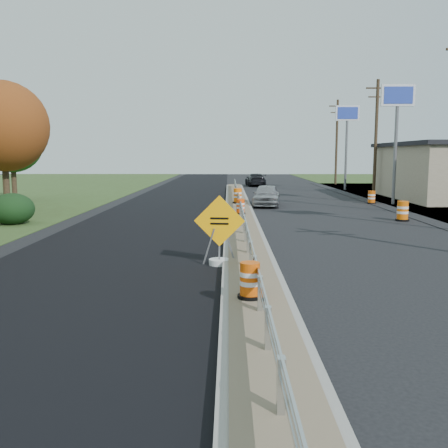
{
  "coord_description": "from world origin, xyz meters",
  "views": [
    {
      "loc": [
        -0.63,
        -17.65,
        3.31
      ],
      "look_at": [
        -0.77,
        -1.69,
        1.1
      ],
      "focal_mm": 40.0,
      "sensor_mm": 36.0,
      "label": 1
    }
  ],
  "objects_px": {
    "barrel_shoulder_near": "(403,211)",
    "car_dark_far": "(255,180)",
    "caution_sign": "(219,248)",
    "barrel_median_mid": "(240,207)",
    "barrel_shoulder_mid": "(372,198)",
    "barrel_median_near": "(250,281)",
    "barrel_median_far": "(238,196)",
    "car_silver": "(266,195)"
  },
  "relations": [
    {
      "from": "barrel_shoulder_near",
      "to": "barrel_shoulder_mid",
      "type": "relative_size",
      "value": 1.14
    },
    {
      "from": "barrel_median_mid",
      "to": "barrel_shoulder_near",
      "type": "relative_size",
      "value": 0.78
    },
    {
      "from": "barrel_median_mid",
      "to": "car_dark_far",
      "type": "distance_m",
      "value": 27.94
    },
    {
      "from": "barrel_median_mid",
      "to": "barrel_median_far",
      "type": "height_order",
      "value": "barrel_median_far"
    },
    {
      "from": "barrel_median_near",
      "to": "car_dark_far",
      "type": "height_order",
      "value": "car_dark_far"
    },
    {
      "from": "barrel_median_far",
      "to": "car_dark_far",
      "type": "distance_m",
      "value": 22.07
    },
    {
      "from": "barrel_median_near",
      "to": "car_silver",
      "type": "relative_size",
      "value": 0.19
    },
    {
      "from": "barrel_median_far",
      "to": "barrel_shoulder_near",
      "type": "bearing_deg",
      "value": -40.07
    },
    {
      "from": "barrel_median_mid",
      "to": "car_silver",
      "type": "distance_m",
      "value": 6.68
    },
    {
      "from": "barrel_median_mid",
      "to": "car_dark_far",
      "type": "height_order",
      "value": "car_dark_far"
    },
    {
      "from": "caution_sign",
      "to": "barrel_median_near",
      "type": "relative_size",
      "value": 2.69
    },
    {
      "from": "barrel_median_near",
      "to": "barrel_median_far",
      "type": "relative_size",
      "value": 0.82
    },
    {
      "from": "barrel_median_far",
      "to": "car_silver",
      "type": "xyz_separation_m",
      "value": [
        1.89,
        0.51,
        0.02
      ]
    },
    {
      "from": "barrel_median_mid",
      "to": "car_silver",
      "type": "xyz_separation_m",
      "value": [
        1.86,
        6.42,
        0.1
      ]
    },
    {
      "from": "barrel_shoulder_near",
      "to": "car_silver",
      "type": "height_order",
      "value": "car_silver"
    },
    {
      "from": "barrel_median_near",
      "to": "barrel_median_far",
      "type": "xyz_separation_m",
      "value": [
        0.14,
        21.52,
        0.08
      ]
    },
    {
      "from": "caution_sign",
      "to": "barrel_shoulder_mid",
      "type": "relative_size",
      "value": 2.4
    },
    {
      "from": "barrel_shoulder_near",
      "to": "car_dark_far",
      "type": "relative_size",
      "value": 0.22
    },
    {
      "from": "car_silver",
      "to": "car_dark_far",
      "type": "relative_size",
      "value": 0.9
    },
    {
      "from": "barrel_shoulder_mid",
      "to": "car_dark_far",
      "type": "xyz_separation_m",
      "value": [
        -6.9,
        19.8,
        0.25
      ]
    },
    {
      "from": "barrel_shoulder_near",
      "to": "barrel_shoulder_mid",
      "type": "distance_m",
      "value": 9.11
    },
    {
      "from": "barrel_shoulder_mid",
      "to": "barrel_median_near",
      "type": "bearing_deg",
      "value": -111.6
    },
    {
      "from": "caution_sign",
      "to": "barrel_median_mid",
      "type": "relative_size",
      "value": 2.7
    },
    {
      "from": "barrel_shoulder_near",
      "to": "car_silver",
      "type": "xyz_separation_m",
      "value": [
        -6.33,
        7.42,
        0.23
      ]
    },
    {
      "from": "caution_sign",
      "to": "barrel_shoulder_mid",
      "type": "bearing_deg",
      "value": 67.17
    },
    {
      "from": "barrel_median_mid",
      "to": "barrel_median_far",
      "type": "relative_size",
      "value": 0.82
    },
    {
      "from": "car_silver",
      "to": "barrel_median_far",
      "type": "bearing_deg",
      "value": -158.1
    },
    {
      "from": "barrel_median_near",
      "to": "barrel_shoulder_mid",
      "type": "bearing_deg",
      "value": 68.4
    },
    {
      "from": "car_dark_far",
      "to": "barrel_median_mid",
      "type": "bearing_deg",
      "value": 81.29
    },
    {
      "from": "barrel_median_mid",
      "to": "barrel_median_near",
      "type": "bearing_deg",
      "value": -90.63
    },
    {
      "from": "barrel_shoulder_near",
      "to": "car_silver",
      "type": "distance_m",
      "value": 9.76
    },
    {
      "from": "barrel_median_near",
      "to": "barrel_median_mid",
      "type": "xyz_separation_m",
      "value": [
        0.17,
        15.61,
        -0.0
      ]
    },
    {
      "from": "caution_sign",
      "to": "barrel_shoulder_mid",
      "type": "distance_m",
      "value": 21.85
    },
    {
      "from": "barrel_median_mid",
      "to": "barrel_shoulder_mid",
      "type": "xyz_separation_m",
      "value": [
        9.19,
        8.05,
        -0.18
      ]
    },
    {
      "from": "car_dark_far",
      "to": "car_silver",
      "type": "bearing_deg",
      "value": 84.83
    },
    {
      "from": "barrel_median_far",
      "to": "barrel_shoulder_near",
      "type": "distance_m",
      "value": 10.74
    },
    {
      "from": "caution_sign",
      "to": "barrel_shoulder_near",
      "type": "xyz_separation_m",
      "value": [
        9.09,
        10.32,
        -0.06
      ]
    },
    {
      "from": "barrel_median_near",
      "to": "barrel_shoulder_mid",
      "type": "distance_m",
      "value": 25.45
    },
    {
      "from": "barrel_median_far",
      "to": "barrel_shoulder_mid",
      "type": "distance_m",
      "value": 9.48
    },
    {
      "from": "car_silver",
      "to": "car_dark_far",
      "type": "height_order",
      "value": "car_silver"
    },
    {
      "from": "barrel_shoulder_mid",
      "to": "car_dark_far",
      "type": "distance_m",
      "value": 20.97
    },
    {
      "from": "barrel_median_mid",
      "to": "barrel_shoulder_mid",
      "type": "relative_size",
      "value": 0.89
    }
  ]
}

